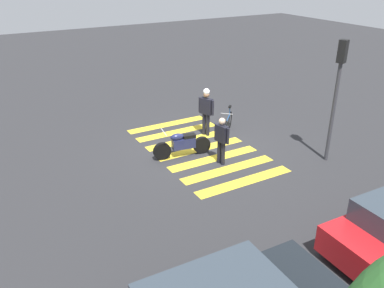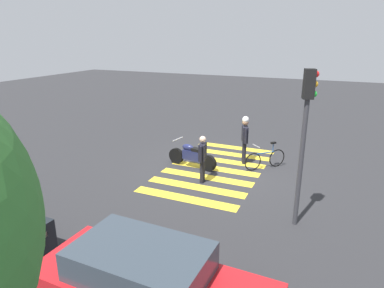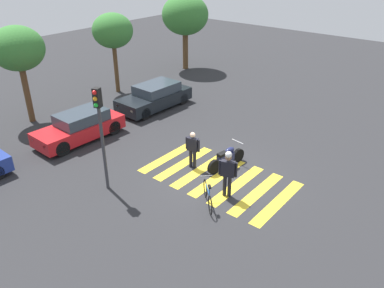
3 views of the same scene
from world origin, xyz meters
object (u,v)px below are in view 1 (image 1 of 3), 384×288
(police_motorcycle, at_px, (182,144))
(officer_on_foot, at_px, (206,108))
(leaning_bicycle, at_px, (228,123))
(traffic_light_pole, at_px, (338,82))
(officer_by_motorcycle, at_px, (222,138))

(police_motorcycle, distance_m, officer_on_foot, 2.17)
(police_motorcycle, xyz_separation_m, leaning_bicycle, (-2.56, -0.97, -0.07))
(leaning_bicycle, distance_m, traffic_light_pole, 4.61)
(police_motorcycle, height_order, leaning_bicycle, police_motorcycle)
(officer_on_foot, distance_m, traffic_light_pole, 4.86)
(officer_by_motorcycle, relative_size, traffic_light_pole, 0.40)
(police_motorcycle, xyz_separation_m, officer_by_motorcycle, (-0.87, 1.10, 0.47))
(officer_on_foot, relative_size, traffic_light_pole, 0.46)
(leaning_bicycle, bearing_deg, traffic_light_pole, 113.71)
(police_motorcycle, bearing_deg, traffic_light_pole, 147.44)
(officer_by_motorcycle, distance_m, traffic_light_pole, 4.06)
(leaning_bicycle, relative_size, officer_on_foot, 0.69)
(officer_by_motorcycle, xyz_separation_m, traffic_light_pole, (-3.29, 1.55, 1.81))
(traffic_light_pole, bearing_deg, officer_by_motorcycle, -25.24)
(police_motorcycle, height_order, traffic_light_pole, traffic_light_pole)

